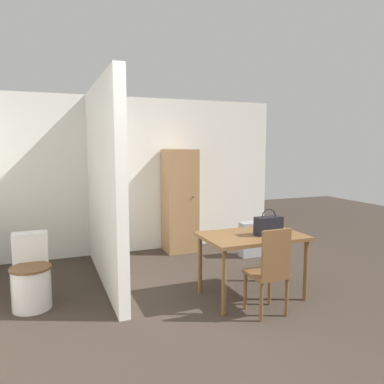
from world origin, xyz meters
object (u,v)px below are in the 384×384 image
toilet (31,278)px  wooden_cabinet (180,201)px  handbag (269,225)px  wooden_chair (270,270)px  dining_table (252,241)px  space_heater (251,239)px

toilet → wooden_cabinet: (2.23, 1.47, 0.52)m
handbag → wooden_cabinet: bearing=97.4°
wooden_chair → handbag: handbag is taller
dining_table → wooden_chair: wooden_chair is taller
handbag → wooden_chair: bearing=-120.3°
handbag → dining_table: bearing=155.6°
wooden_chair → toilet: size_ratio=1.19×
wooden_cabinet → space_heater: bearing=-37.7°
dining_table → toilet: toilet is taller
toilet → space_heater: 3.24m
toilet → space_heater: (3.15, 0.76, -0.05)m
toilet → space_heater: size_ratio=1.43×
dining_table → handbag: (0.17, -0.08, 0.19)m
space_heater → dining_table: bearing=-120.1°
toilet → handbag: 2.66m
dining_table → toilet: 2.45m
dining_table → toilet: size_ratio=1.47×
dining_table → space_heater: dining_table is taller
dining_table → handbag: bearing=-24.4°
dining_table → wooden_cabinet: bearing=93.2°
toilet → handbag: (2.51, -0.71, 0.52)m
wooden_cabinet → space_heater: size_ratio=3.10×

